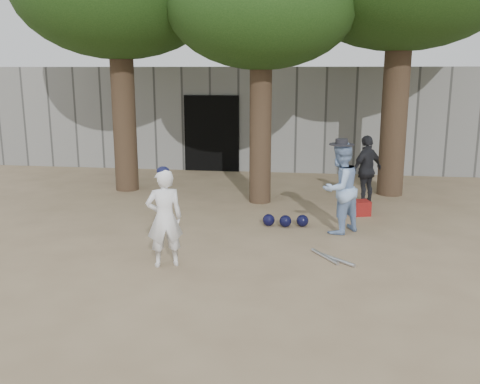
# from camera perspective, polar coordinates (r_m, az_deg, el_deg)

# --- Properties ---
(ground) EXTENTS (70.00, 70.00, 0.00)m
(ground) POSITION_cam_1_polar(r_m,az_deg,el_deg) (8.22, -5.18, -7.89)
(ground) COLOR #937C5E
(ground) RESTS_ON ground
(boy_player) EXTENTS (0.64, 0.54, 1.50)m
(boy_player) POSITION_cam_1_polar(r_m,az_deg,el_deg) (8.06, -8.06, -2.78)
(boy_player) COLOR white
(boy_player) RESTS_ON ground
(spectator_blue) EXTENTS (1.00, 1.02, 1.65)m
(spectator_blue) POSITION_cam_1_polar(r_m,az_deg,el_deg) (9.79, 10.58, 0.39)
(spectator_blue) COLOR #93B4E4
(spectator_blue) RESTS_ON ground
(spectator_dark) EXTENTS (0.90, 0.90, 1.53)m
(spectator_dark) POSITION_cam_1_polar(r_m,az_deg,el_deg) (12.04, 13.35, 2.29)
(spectator_dark) COLOR black
(spectator_dark) RESTS_ON ground
(red_bag) EXTENTS (0.49, 0.43, 0.30)m
(red_bag) POSITION_cam_1_polar(r_m,az_deg,el_deg) (11.21, 12.56, -1.67)
(red_bag) COLOR maroon
(red_bag) RESTS_ON ground
(back_building) EXTENTS (16.00, 5.24, 3.00)m
(back_building) POSITION_cam_1_polar(r_m,az_deg,el_deg) (17.95, 2.31, 8.38)
(back_building) COLOR gray
(back_building) RESTS_ON ground
(helmet_row) EXTENTS (0.87, 0.31, 0.23)m
(helmet_row) POSITION_cam_1_polar(r_m,az_deg,el_deg) (10.20, 4.87, -3.06)
(helmet_row) COLOR black
(helmet_row) RESTS_ON ground
(bat_pile) EXTENTS (0.68, 0.70, 0.06)m
(bat_pile) POSITION_cam_1_polar(r_m,az_deg,el_deg) (8.56, 9.64, -6.95)
(bat_pile) COLOR silver
(bat_pile) RESTS_ON ground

